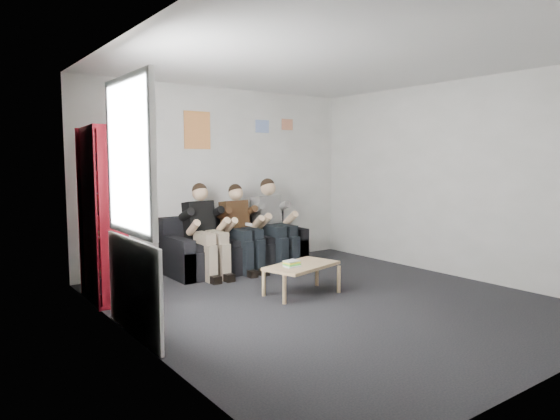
% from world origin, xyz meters
% --- Properties ---
extents(room_shell, '(5.00, 5.00, 5.00)m').
position_xyz_m(room_shell, '(0.00, 0.00, 1.35)').
color(room_shell, black).
rests_on(room_shell, ground).
extents(sofa, '(2.08, 0.85, 0.80)m').
position_xyz_m(sofa, '(0.00, 2.11, 0.29)').
color(sofa, black).
rests_on(sofa, ground).
extents(bookshelf, '(0.30, 0.90, 1.99)m').
position_xyz_m(bookshelf, '(-2.07, 1.58, 0.99)').
color(bookshelf, maroon).
rests_on(bookshelf, ground).
extents(coffee_table, '(0.92, 0.51, 0.37)m').
position_xyz_m(coffee_table, '(-0.09, 0.40, 0.32)').
color(coffee_table, tan).
rests_on(coffee_table, ground).
extents(game_cases, '(0.23, 0.22, 0.06)m').
position_xyz_m(game_cases, '(-0.24, 0.40, 0.40)').
color(game_cases, silver).
rests_on(game_cases, coffee_table).
extents(person_left, '(0.40, 0.86, 1.30)m').
position_xyz_m(person_left, '(-0.58, 1.91, 0.64)').
color(person_left, black).
rests_on(person_left, sofa).
extents(person_middle, '(0.39, 0.83, 1.27)m').
position_xyz_m(person_middle, '(0.00, 1.91, 0.63)').
color(person_middle, '#4B2F19').
rests_on(person_middle, sofa).
extents(person_right, '(0.42, 0.90, 1.34)m').
position_xyz_m(person_right, '(0.58, 1.91, 0.66)').
color(person_right, silver).
rests_on(person_right, sofa).
extents(radiator, '(0.10, 0.64, 0.60)m').
position_xyz_m(radiator, '(-2.15, 0.20, 0.35)').
color(radiator, white).
rests_on(radiator, ground).
extents(window, '(0.05, 1.30, 2.36)m').
position_xyz_m(window, '(-2.22, 0.20, 1.03)').
color(window, white).
rests_on(window, room_shell).
extents(poster_large, '(0.42, 0.01, 0.55)m').
position_xyz_m(poster_large, '(-0.40, 2.49, 2.05)').
color(poster_large, gold).
rests_on(poster_large, room_shell).
extents(poster_blue, '(0.25, 0.01, 0.20)m').
position_xyz_m(poster_blue, '(0.75, 2.49, 2.15)').
color(poster_blue, '#4783F2').
rests_on(poster_blue, room_shell).
extents(poster_pink, '(0.22, 0.01, 0.18)m').
position_xyz_m(poster_pink, '(1.25, 2.49, 2.20)').
color(poster_pink, '#C13C7B').
rests_on(poster_pink, room_shell).
extents(poster_sign, '(0.20, 0.01, 0.14)m').
position_xyz_m(poster_sign, '(-1.00, 2.49, 2.25)').
color(poster_sign, silver).
rests_on(poster_sign, room_shell).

